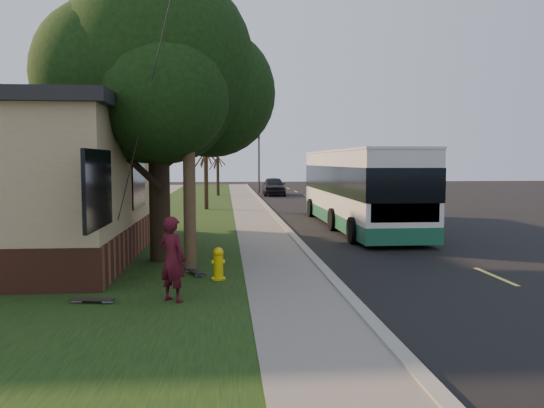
{
  "coord_description": "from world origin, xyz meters",
  "views": [
    {
      "loc": [
        -2.43,
        -11.98,
        2.76
      ],
      "look_at": [
        -1.06,
        3.57,
        1.5
      ],
      "focal_mm": 35.0,
      "sensor_mm": 36.0,
      "label": 1
    }
  ],
  "objects": [
    {
      "name": "ground",
      "position": [
        0.0,
        0.0,
        0.0
      ],
      "size": [
        120.0,
        120.0,
        0.0
      ],
      "primitive_type": "plane",
      "color": "black",
      "rests_on": "ground"
    },
    {
      "name": "road",
      "position": [
        4.0,
        10.0,
        0.01
      ],
      "size": [
        8.0,
        80.0,
        0.01
      ],
      "primitive_type": "cube",
      "color": "black",
      "rests_on": "ground"
    },
    {
      "name": "curb",
      "position": [
        0.0,
        10.0,
        0.06
      ],
      "size": [
        0.25,
        80.0,
        0.12
      ],
      "primitive_type": "cube",
      "color": "gray",
      "rests_on": "ground"
    },
    {
      "name": "sidewalk",
      "position": [
        -1.0,
        10.0,
        0.04
      ],
      "size": [
        2.0,
        80.0,
        0.08
      ],
      "primitive_type": "cube",
      "color": "slate",
      "rests_on": "ground"
    },
    {
      "name": "grass_verge",
      "position": [
        -4.5,
        10.0,
        0.04
      ],
      "size": [
        5.0,
        80.0,
        0.07
      ],
      "primitive_type": "cube",
      "color": "black",
      "rests_on": "ground"
    },
    {
      "name": "fire_hydrant",
      "position": [
        -2.6,
        0.0,
        0.43
      ],
      "size": [
        0.32,
        0.32,
        0.74
      ],
      "color": "yellow",
      "rests_on": "grass_verge"
    },
    {
      "name": "utility_pole",
      "position": [
        -3.31,
        0.99,
        4.63
      ],
      "size": [
        2.86,
        3.21,
        9.07
      ],
      "color": "#473321",
      "rests_on": "ground"
    },
    {
      "name": "leafy_tree",
      "position": [
        -4.17,
        2.65,
        5.17
      ],
      "size": [
        6.3,
        6.0,
        7.8
      ],
      "color": "black",
      "rests_on": "grass_verge"
    },
    {
      "name": "bare_tree_near",
      "position": [
        -3.5,
        18.0,
        2.15
      ],
      "size": [
        1.38,
        1.21,
        4.31
      ],
      "color": "black",
      "rests_on": "grass_verge"
    },
    {
      "name": "bare_tree_far",
      "position": [
        -3.0,
        30.0,
        2.0
      ],
      "size": [
        1.38,
        1.21,
        4.03
      ],
      "color": "black",
      "rests_on": "grass_verge"
    },
    {
      "name": "traffic_signal",
      "position": [
        0.5,
        34.0,
        3.16
      ],
      "size": [
        0.18,
        0.22,
        5.5
      ],
      "color": "#2D2D30",
      "rests_on": "ground"
    },
    {
      "name": "transit_bus",
      "position": [
        3.06,
        9.63,
        1.71
      ],
      "size": [
        2.74,
        11.88,
        3.21
      ],
      "color": "silver",
      "rests_on": "ground"
    },
    {
      "name": "skateboarder",
      "position": [
        -3.45,
        -1.83,
        0.89
      ],
      "size": [
        0.72,
        0.68,
        1.65
      ],
      "primitive_type": "imported",
      "rotation": [
        0.0,
        0.0,
        2.49
      ],
      "color": "#430D17",
      "rests_on": "grass_verge"
    },
    {
      "name": "skateboard_main",
      "position": [
        -3.17,
        0.61,
        0.13
      ],
      "size": [
        0.53,
        0.82,
        0.08
      ],
      "color": "black",
      "rests_on": "grass_verge"
    },
    {
      "name": "skateboard_spare",
      "position": [
        -4.98,
        -1.82,
        0.13
      ],
      "size": [
        0.88,
        0.35,
        0.08
      ],
      "color": "black",
      "rests_on": "grass_verge"
    },
    {
      "name": "dumpster",
      "position": [
        -8.05,
        5.2,
        0.71
      ],
      "size": [
        1.72,
        1.48,
        1.34
      ],
      "color": "black",
      "rests_on": "building_lot"
    },
    {
      "name": "distant_car",
      "position": [
        1.5,
        30.89,
        0.75
      ],
      "size": [
        1.92,
        4.46,
        1.5
      ],
      "primitive_type": "imported",
      "rotation": [
        0.0,
        0.0,
        -0.03
      ],
      "color": "black",
      "rests_on": "ground"
    }
  ]
}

